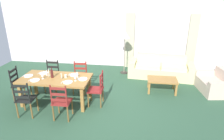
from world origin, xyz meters
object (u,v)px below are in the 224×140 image
at_px(dining_chair_far_left, 52,76).
at_px(wine_bottle, 52,74).
at_px(dining_chair_far_right, 80,77).
at_px(dining_chair_head_east, 97,89).
at_px(dining_chair_near_right, 61,102).
at_px(wine_glass_near_right, 75,77).
at_px(dining_table, 56,81).
at_px(wine_glass_near_left, 42,75).
at_px(wine_glass_far_left, 47,72).
at_px(wine_glass_far_right, 77,73).
at_px(coffee_cup_primary, 66,76).
at_px(dining_chair_head_west, 19,84).
at_px(coffee_table, 162,81).
at_px(standing_lamp, 125,37).
at_px(dining_chair_near_left, 25,99).
at_px(armchair_upholstered, 215,84).
at_px(couch, 160,69).

distance_m(dining_chair_far_left, wine_bottle, 0.91).
xyz_separation_m(dining_chair_far_right, dining_chair_head_east, (0.70, -0.70, 0.00)).
relative_size(dining_chair_near_right, wine_glass_near_right, 5.96).
xyz_separation_m(dining_table, wine_glass_near_left, (-0.30, -0.12, 0.20)).
bearing_deg(wine_glass_near_left, wine_glass_near_right, -0.61).
bearing_deg(dining_chair_far_left, dining_chair_far_right, -0.21).
height_order(dining_chair_near_right, wine_glass_far_left, dining_chair_near_right).
bearing_deg(wine_glass_far_right, dining_table, -167.46).
height_order(wine_bottle, coffee_cup_primary, wine_bottle).
height_order(dining_chair_near_right, wine_bottle, wine_bottle).
relative_size(dining_chair_far_right, wine_glass_near_right, 5.96).
bearing_deg(dining_chair_head_west, dining_chair_near_right, -26.52).
relative_size(dining_table, wine_glass_near_right, 11.80).
relative_size(wine_bottle, coffee_table, 0.35).
relative_size(wine_glass_near_right, wine_glass_far_right, 1.00).
bearing_deg(wine_glass_far_right, dining_chair_near_right, -98.80).
distance_m(dining_chair_head_west, coffee_table, 4.25).
bearing_deg(dining_chair_near_right, standing_lamp, 69.08).
bearing_deg(coffee_cup_primary, wine_glass_far_right, 16.67).
xyz_separation_m(dining_chair_near_left, dining_chair_far_left, (0.04, 1.48, 0.00)).
bearing_deg(wine_bottle, wine_glass_far_left, 147.72).
bearing_deg(dining_chair_near_left, dining_chair_head_west, 129.36).
height_order(dining_chair_far_left, wine_glass_near_left, dining_chair_far_left).
distance_m(coffee_table, standing_lamp, 2.18).
relative_size(dining_table, coffee_cup_primary, 21.11).
bearing_deg(wine_bottle, standing_lamp, 54.64).
xyz_separation_m(dining_chair_far_left, dining_chair_head_west, (-0.69, -0.70, 0.00)).
distance_m(dining_chair_far_right, dining_chair_head_east, 0.99).
height_order(wine_glass_near_right, standing_lamp, standing_lamp).
height_order(dining_table, armchair_upholstered, dining_table).
distance_m(dining_chair_far_left, standing_lamp, 2.91).
distance_m(dining_chair_head_east, armchair_upholstered, 3.74).
xyz_separation_m(dining_chair_far_right, wine_bottle, (-0.54, -0.73, 0.39)).
height_order(dining_chair_far_right, couch, dining_chair_far_right).
bearing_deg(dining_chair_far_right, dining_table, -122.76).
height_order(wine_glass_far_left, armchair_upholstered, wine_glass_far_left).
bearing_deg(dining_chair_head_east, dining_chair_near_right, -132.40).
distance_m(dining_chair_head_west, armchair_upholstered, 5.93).
height_order(dining_chair_far_left, coffee_cup_primary, dining_chair_far_left).
xyz_separation_m(dining_chair_far_left, coffee_cup_primary, (0.73, -0.68, 0.32)).
distance_m(dining_chair_head_east, wine_glass_far_right, 0.70).
bearing_deg(dining_chair_far_right, armchair_upholstered, 8.40).
height_order(dining_chair_far_left, wine_bottle, wine_bottle).
bearing_deg(coffee_cup_primary, standing_lamp, 60.15).
distance_m(dining_chair_head_west, wine_glass_near_right, 1.79).
distance_m(dining_chair_far_right, dining_chair_head_west, 1.74).
height_order(dining_chair_head_east, couch, dining_chair_head_east).
bearing_deg(dining_chair_far_right, coffee_table, 8.08).
xyz_separation_m(dining_chair_near_right, dining_chair_far_right, (0.02, 1.48, 0.00)).
height_order(wine_glass_far_right, couch, wine_glass_far_right).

